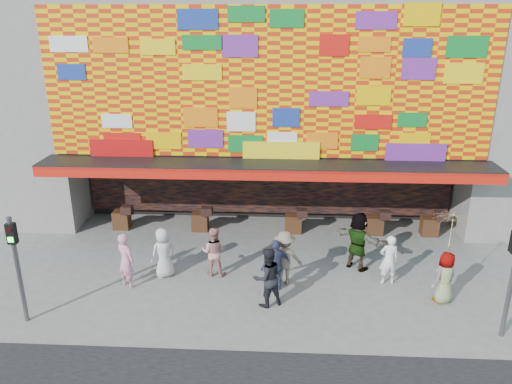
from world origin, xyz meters
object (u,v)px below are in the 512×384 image
Objects in this scene: ped_f at (358,241)px; parasol at (452,231)px; ped_e at (276,265)px; ped_h at (389,260)px; ped_d at (284,258)px; ped_b at (126,260)px; ped_c at (267,277)px; ped_g at (445,278)px; ped_a at (163,253)px; signal_left at (16,258)px; ped_i at (213,252)px.

parasol is at bearing 176.81° from ped_f.
ped_h is (3.37, 0.60, -0.03)m from ped_e.
ped_d reaches higher than ped_h.
ped_b is 1.10× the size of ped_h.
ped_d is at bearing -150.19° from ped_e.
ped_g is at bearing 157.57° from ped_c.
ped_f is (2.57, 1.50, 0.14)m from ped_e.
ped_f is at bearing -178.52° from ped_e.
ped_d is 0.90× the size of ped_f.
ped_a is at bearing 172.83° from parasol.
parasol is at bearing 157.57° from ped_c.
ped_d is at bearing 140.49° from ped_a.
ped_h is 0.80× the size of parasol.
ped_c is 5.17m from parasol.
ped_a is 8.40m from parasol.
ped_h is (3.13, 0.21, -0.07)m from ped_d.
ped_e is 4.76m from ped_g.
signal_left reaches higher than ped_e.
signal_left reaches higher than ped_b.
ped_f reaches higher than ped_d.
ped_b is at bearing 49.64° from ped_f.
ped_a is 3.56m from ped_c.
signal_left reaches higher than ped_f.
ped_a is 8.28m from ped_g.
signal_left reaches higher than parasol.
ped_i reaches higher than ped_g.
ped_e is at bearing 50.68° from ped_d.
signal_left is 1.52× the size of parasol.
ped_d reaches higher than ped_e.
parasol reaches higher than ped_c.
ped_f is 1.21× the size of ped_i.
ped_e is at bearing 175.49° from parasol.
ped_d is (6.86, 2.30, -1.01)m from signal_left.
ped_b is 4.28m from ped_c.
ped_e is at bearing -133.39° from ped_c.
signal_left reaches higher than ped_i.
ped_d is at bearing 173.31° from ped_i.
ped_e is 0.85× the size of ped_f.
ped_i is at bearing 169.73° from parasol.
ped_d is (3.71, -0.27, 0.05)m from ped_a.
ped_d reaches higher than ped_g.
ped_e is 2.12m from ped_i.
parasol is (6.69, -1.21, 1.42)m from ped_i.
ped_d is at bearing -39.81° from ped_g.
ped_d is 4.76m from parasol.
ped_i is (-1.72, 1.64, -0.08)m from ped_c.
parasol is (8.22, -1.03, 1.41)m from ped_a.
ped_a is at bearing 45.41° from ped_f.
ped_d reaches higher than ped_i.
ped_a is 6.85m from ped_h.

